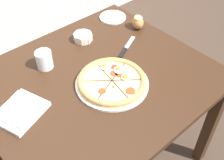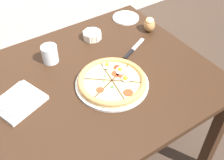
{
  "view_description": "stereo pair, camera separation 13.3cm",
  "coord_description": "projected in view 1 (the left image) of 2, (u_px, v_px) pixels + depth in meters",
  "views": [
    {
      "loc": [
        -0.61,
        -0.81,
        1.69
      ],
      "look_at": [
        0.02,
        -0.09,
        0.77
      ],
      "focal_mm": 45.0,
      "sensor_mm": 36.0,
      "label": 1
    },
    {
      "loc": [
        -0.51,
        -0.89,
        1.69
      ],
      "look_at": [
        0.02,
        -0.09,
        0.77
      ],
      "focal_mm": 45.0,
      "sensor_mm": 36.0,
      "label": 2
    }
  ],
  "objects": [
    {
      "name": "bread_piece_near",
      "position": [
        138.0,
        22.0,
        1.67
      ],
      "size": [
        0.11,
        0.11,
        0.08
      ],
      "rotation": [
        0.0,
        0.0,
        0.99
      ],
      "color": "#A3703D",
      "rests_on": "dining_table"
    },
    {
      "name": "water_glass",
      "position": [
        44.0,
        61.0,
        1.42
      ],
      "size": [
        0.08,
        0.08,
        0.09
      ],
      "color": "white",
      "rests_on": "dining_table"
    },
    {
      "name": "napkin_folded",
      "position": [
        20.0,
        111.0,
        1.21
      ],
      "size": [
        0.25,
        0.23,
        0.04
      ],
      "rotation": [
        0.0,
        0.0,
        0.34
      ],
      "color": "white",
      "rests_on": "dining_table"
    },
    {
      "name": "ground_plane",
      "position": [
        101.0,
        157.0,
        1.9
      ],
      "size": [
        12.0,
        12.0,
        0.0
      ],
      "primitive_type": "plane",
      "color": "#3D2D23"
    },
    {
      "name": "ramekin_bowl",
      "position": [
        83.0,
        37.0,
        1.6
      ],
      "size": [
        0.11,
        0.11,
        0.04
      ],
      "color": "silver",
      "rests_on": "dining_table"
    },
    {
      "name": "knife_main",
      "position": [
        127.0,
        47.0,
        1.56
      ],
      "size": [
        0.2,
        0.1,
        0.01
      ],
      "rotation": [
        0.0,
        0.0,
        0.43
      ],
      "color": "silver",
      "rests_on": "dining_table"
    },
    {
      "name": "side_saucer",
      "position": [
        113.0,
        17.0,
        1.78
      ],
      "size": [
        0.17,
        0.17,
        0.01
      ],
      "color": "white",
      "rests_on": "dining_table"
    },
    {
      "name": "pizza",
      "position": [
        112.0,
        81.0,
        1.34
      ],
      "size": [
        0.35,
        0.35,
        0.05
      ],
      "color": "white",
      "rests_on": "dining_table"
    },
    {
      "name": "dining_table",
      "position": [
        97.0,
        92.0,
        1.46
      ],
      "size": [
        1.1,
        0.97,
        0.74
      ],
      "color": "#331E11",
      "rests_on": "ground_plane"
    }
  ]
}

